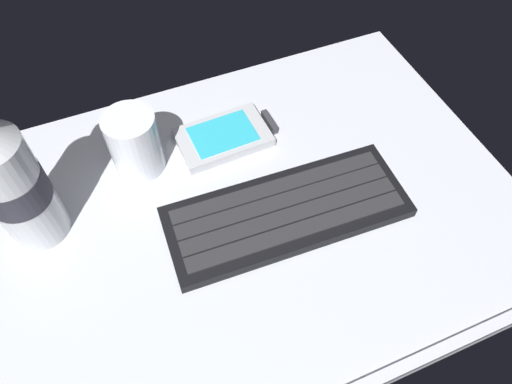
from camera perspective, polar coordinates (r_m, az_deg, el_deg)
The scene contains 5 objects.
ground_plane at distance 59.44cm, azimuth 0.09°, elevation -2.39°, with size 64.00×48.00×2.80cm.
keyboard at distance 57.45cm, azimuth 3.67°, elevation -2.33°, with size 29.45×12.24×1.70cm.
handheld_device at distance 64.94cm, azimuth -3.40°, elevation 6.69°, with size 13.01×8.05×1.50cm.
juice_cup at distance 61.41cm, azimuth -14.18°, elevation 5.45°, with size 6.40×6.40×8.50cm.
water_bottle at distance 55.68cm, azimuth -27.08°, elevation 0.98°, with size 6.73×6.73×20.80cm.
Camera 1 is at (-12.50, -29.97, 48.94)cm, focal length 33.63 mm.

